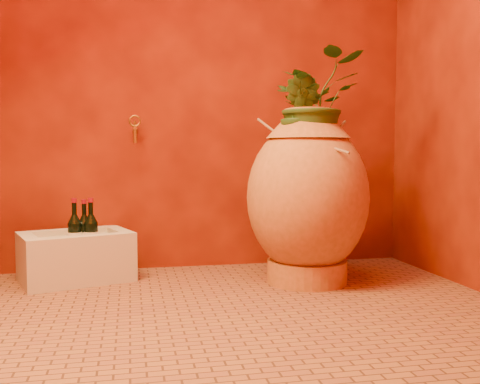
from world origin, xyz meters
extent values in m
plane|color=brown|center=(0.00, 0.00, 0.00)|extent=(2.50, 2.50, 0.00)
cube|color=#4E0E04|center=(0.00, 1.00, 1.25)|extent=(2.50, 0.02, 2.50)
cylinder|color=#BB6E35|center=(0.47, 0.46, 0.06)|extent=(0.56, 0.56, 0.12)
ellipsoid|color=#BB6E35|center=(0.47, 0.46, 0.46)|extent=(0.86, 0.86, 0.81)
cone|color=#BB6E35|center=(0.47, 0.46, 0.83)|extent=(0.59, 0.59, 0.12)
torus|color=#BB6E35|center=(0.47, 0.46, 0.90)|extent=(0.36, 0.36, 0.05)
cylinder|color=olive|center=(0.39, 0.41, 0.72)|extent=(0.35, 0.33, 0.33)
cylinder|color=olive|center=(0.45, 0.34, 0.75)|extent=(0.26, 0.38, 0.13)
cylinder|color=olive|center=(0.57, 0.38, 0.77)|extent=(0.27, 0.27, 0.20)
cube|color=#BAB19B|center=(-0.75, 0.75, 0.12)|extent=(0.65, 0.54, 0.24)
cube|color=#BAB19B|center=(-0.75, 0.90, 0.25)|extent=(0.55, 0.25, 0.03)
cube|color=#BAB19B|center=(-0.75, 0.60, 0.25)|extent=(0.55, 0.25, 0.03)
cube|color=#BAB19B|center=(-0.99, 0.75, 0.25)|extent=(0.14, 0.25, 0.03)
cube|color=#BAB19B|center=(-0.50, 0.75, 0.25)|extent=(0.14, 0.25, 0.03)
cylinder|color=black|center=(-0.70, 0.77, 0.23)|extent=(0.07, 0.07, 0.17)
cone|color=black|center=(-0.70, 0.77, 0.33)|extent=(0.07, 0.07, 0.05)
cylinder|color=black|center=(-0.70, 0.77, 0.39)|extent=(0.02, 0.02, 0.06)
cylinder|color=maroon|center=(-0.70, 0.77, 0.43)|extent=(0.03, 0.03, 0.02)
cylinder|color=silver|center=(-0.70, 0.77, 0.23)|extent=(0.07, 0.07, 0.07)
cylinder|color=black|center=(-0.75, 0.73, 0.23)|extent=(0.07, 0.07, 0.17)
cone|color=black|center=(-0.75, 0.73, 0.34)|extent=(0.07, 0.07, 0.05)
cylinder|color=black|center=(-0.75, 0.73, 0.40)|extent=(0.02, 0.02, 0.07)
cylinder|color=maroon|center=(-0.75, 0.73, 0.44)|extent=(0.03, 0.03, 0.02)
cylinder|color=silver|center=(-0.75, 0.73, 0.23)|extent=(0.08, 0.08, 0.08)
cylinder|color=black|center=(-0.66, 0.73, 0.23)|extent=(0.07, 0.07, 0.17)
cone|color=black|center=(-0.66, 0.73, 0.34)|extent=(0.07, 0.07, 0.05)
cylinder|color=black|center=(-0.66, 0.73, 0.40)|extent=(0.02, 0.02, 0.07)
cylinder|color=maroon|center=(-0.66, 0.73, 0.44)|extent=(0.03, 0.03, 0.02)
cylinder|color=silver|center=(-0.66, 0.73, 0.23)|extent=(0.08, 0.08, 0.08)
cylinder|color=olive|center=(-0.42, 0.93, 0.83)|extent=(0.02, 0.14, 0.02)
cylinder|color=olive|center=(-0.42, 0.86, 0.79)|extent=(0.02, 0.02, 0.08)
torus|color=olive|center=(-0.42, 0.93, 0.88)|extent=(0.07, 0.01, 0.07)
cylinder|color=olive|center=(-0.42, 0.93, 0.85)|extent=(0.01, 0.01, 0.05)
imported|color=#244418|center=(0.50, 0.46, 0.96)|extent=(0.55, 0.50, 0.52)
imported|color=#244418|center=(0.41, 0.41, 0.89)|extent=(0.27, 0.27, 0.39)
camera|label=1|loc=(-0.45, -2.24, 0.68)|focal=40.00mm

